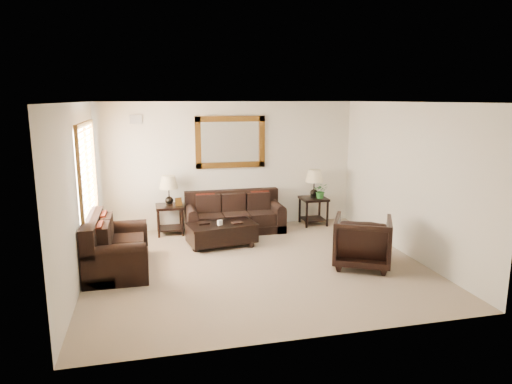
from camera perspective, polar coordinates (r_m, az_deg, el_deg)
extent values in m
cube|color=gray|center=(7.81, 0.03, -9.06)|extent=(5.50, 5.00, 0.01)
cube|color=white|center=(7.31, 0.03, 11.16)|extent=(5.50, 5.00, 0.01)
cube|color=beige|center=(9.86, -3.34, 3.37)|extent=(5.50, 0.01, 2.70)
cube|color=beige|center=(5.11, 6.57, -4.43)|extent=(5.50, 0.01, 2.70)
cube|color=beige|center=(7.32, -21.39, -0.27)|extent=(0.01, 5.00, 2.70)
cube|color=beige|center=(8.50, 18.38, 1.48)|extent=(0.01, 5.00, 2.70)
cube|color=white|center=(8.17, -20.55, 2.36)|extent=(0.01, 1.80, 1.50)
cube|color=brown|center=(8.09, -20.70, 7.91)|extent=(0.06, 1.96, 0.08)
cube|color=brown|center=(8.32, -19.93, -3.00)|extent=(0.06, 1.96, 0.08)
cube|color=brown|center=(7.24, -21.15, 1.23)|extent=(0.06, 0.08, 1.50)
cube|color=brown|center=(9.09, -19.63, 3.29)|extent=(0.06, 0.08, 1.50)
cube|color=brown|center=(8.16, -20.31, 2.38)|extent=(0.05, 0.05, 1.50)
cube|color=#4D2F0F|center=(9.77, -3.21, 6.24)|extent=(1.50, 0.06, 1.10)
cube|color=white|center=(9.79, -3.23, 6.25)|extent=(1.26, 0.01, 0.86)
cube|color=#999999|center=(9.60, -14.76, 8.79)|extent=(0.25, 0.02, 0.18)
cube|color=black|center=(9.69, -2.65, -4.44)|extent=(2.03, 0.88, 0.17)
cube|color=black|center=(9.88, -3.04, -0.91)|extent=(2.03, 0.20, 0.41)
cube|color=black|center=(9.53, -5.84, -3.46)|extent=(0.52, 0.72, 0.25)
cube|color=black|center=(9.62, -2.64, -3.29)|extent=(0.52, 0.72, 0.25)
cube|color=black|center=(9.73, 0.50, -3.10)|extent=(0.52, 0.72, 0.25)
cube|color=black|center=(9.52, -8.07, -3.82)|extent=(0.20, 0.88, 0.49)
cylinder|color=black|center=(9.46, -8.11, -2.40)|extent=(0.20, 0.86, 0.20)
cube|color=black|center=(9.85, 2.57, -3.20)|extent=(0.20, 0.88, 0.49)
cylinder|color=black|center=(9.79, 2.59, -1.82)|extent=(0.20, 0.86, 0.20)
cube|color=maroon|center=(9.63, -6.31, -1.32)|extent=(0.39, 0.17, 0.40)
cube|color=maroon|center=(9.84, 0.52, -0.98)|extent=(0.39, 0.17, 0.40)
cube|color=black|center=(7.90, -16.80, -8.63)|extent=(0.96, 1.61, 0.18)
cube|color=black|center=(7.76, -19.77, -4.63)|extent=(0.22, 1.61, 0.45)
cube|color=black|center=(7.55, -16.87, -7.76)|extent=(0.78, 0.56, 0.27)
cube|color=black|center=(8.10, -16.64, -6.42)|extent=(0.78, 0.56, 0.27)
cube|color=black|center=(7.19, -17.18, -9.19)|extent=(0.96, 0.22, 0.53)
cylinder|color=black|center=(7.10, -17.31, -7.18)|extent=(0.94, 0.22, 0.22)
cube|color=black|center=(8.50, -16.61, -5.93)|extent=(0.96, 0.22, 0.53)
cylinder|color=black|center=(8.43, -16.72, -4.20)|extent=(0.94, 0.22, 0.22)
cube|color=maroon|center=(7.41, -18.61, -5.33)|extent=(0.19, 0.42, 0.43)
cube|color=maroon|center=(8.07, -18.19, -3.95)|extent=(0.19, 0.42, 0.43)
cube|color=black|center=(9.55, -10.77, -1.79)|extent=(0.55, 0.55, 0.05)
cube|color=black|center=(9.67, -10.66, -4.44)|extent=(0.47, 0.47, 0.03)
cylinder|color=black|center=(9.39, -12.07, -3.98)|extent=(0.05, 0.05, 0.55)
cylinder|color=black|center=(9.41, -9.18, -3.84)|extent=(0.05, 0.05, 0.55)
cylinder|color=black|center=(9.85, -12.15, -3.26)|extent=(0.05, 0.05, 0.55)
cylinder|color=black|center=(9.87, -9.39, -3.13)|extent=(0.05, 0.05, 0.55)
sphere|color=black|center=(9.52, -10.79, -1.05)|extent=(0.17, 0.17, 0.17)
cylinder|color=black|center=(9.49, -10.84, 0.02)|extent=(0.02, 0.02, 0.36)
cone|color=tan|center=(9.45, -10.88, 1.22)|extent=(0.38, 0.38, 0.26)
cube|color=#4D2F0F|center=(9.44, -9.66, -1.22)|extent=(0.15, 0.10, 0.17)
cube|color=black|center=(10.17, 7.22, -0.84)|extent=(0.56, 0.56, 0.05)
cube|color=black|center=(10.28, 7.15, -3.36)|extent=(0.48, 0.48, 0.03)
cylinder|color=black|center=(9.94, 6.36, -2.91)|extent=(0.05, 0.05, 0.56)
cylinder|color=black|center=(10.11, 8.92, -2.74)|extent=(0.05, 0.05, 0.56)
cylinder|color=black|center=(10.38, 5.48, -2.27)|extent=(0.05, 0.05, 0.56)
cylinder|color=black|center=(10.54, 7.94, -2.12)|extent=(0.05, 0.05, 0.56)
sphere|color=black|center=(10.14, 7.24, -0.13)|extent=(0.17, 0.17, 0.17)
cylinder|color=black|center=(10.11, 7.26, 0.88)|extent=(0.02, 0.02, 0.37)
cone|color=tan|center=(10.07, 7.29, 2.02)|extent=(0.39, 0.39, 0.26)
sphere|color=black|center=(8.51, -7.57, -7.09)|extent=(0.12, 0.12, 0.12)
sphere|color=black|center=(8.67, -0.56, -6.63)|extent=(0.12, 0.12, 0.12)
sphere|color=black|center=(8.96, -7.89, -6.13)|extent=(0.12, 0.12, 0.12)
sphere|color=black|center=(9.11, -1.24, -5.72)|extent=(0.12, 0.12, 0.12)
cube|color=black|center=(8.73, -4.31, -5.08)|extent=(1.34, 0.87, 0.35)
cube|color=black|center=(8.69, -4.33, -4.09)|extent=(1.37, 0.89, 0.04)
cube|color=black|center=(8.68, -6.58, -3.91)|extent=(0.23, 0.18, 0.03)
cube|color=black|center=(8.68, -2.40, -3.86)|extent=(0.21, 0.17, 0.02)
cube|color=white|center=(8.57, -4.55, -3.84)|extent=(0.10, 0.09, 0.10)
imported|color=black|center=(7.83, 13.16, -5.73)|extent=(1.20, 1.17, 0.93)
imported|color=#215A1F|center=(10.09, 8.09, -0.06)|extent=(0.38, 0.40, 0.26)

